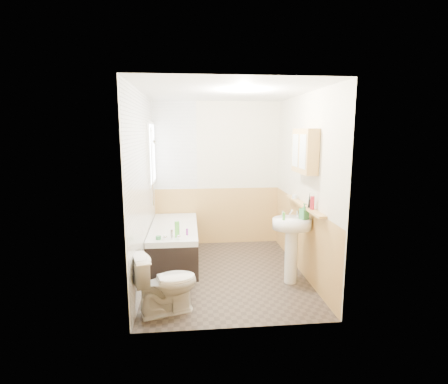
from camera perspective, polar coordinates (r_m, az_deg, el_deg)
The scene contains 26 objects.
floor at distance 5.10m, azimuth 0.17°, elevation -13.14°, with size 2.80×2.80×0.00m, color #2E2620.
ceiling at distance 4.72m, azimuth 0.19°, elevation 16.05°, with size 2.80×2.80×0.00m, color white.
wall_back at distance 6.14m, azimuth -1.18°, elevation 2.94°, with size 2.20×0.02×2.50m, color beige.
wall_front at distance 3.37m, azimuth 2.65°, elevation -2.87°, with size 2.20×0.02×2.50m, color beige.
wall_left at distance 4.77m, azimuth -13.22°, elevation 0.64°, with size 0.02×2.80×2.50m, color beige.
wall_right at distance 4.99m, azimuth 12.98°, elevation 1.06°, with size 0.02×2.80×2.50m, color beige.
wainscot_right at distance 5.15m, azimuth 12.42°, elevation -7.23°, with size 0.01×2.80×1.00m, color tan.
wainscot_front at distance 3.64m, azimuth 2.51°, elevation -14.40°, with size 2.20×0.01×1.00m, color tan.
wainscot_back at distance 6.25m, azimuth -1.14°, elevation -3.92°, with size 2.20×0.01×1.00m, color tan.
tile_cladding_left at distance 4.76m, azimuth -12.95°, elevation 0.65°, with size 0.01×2.80×2.50m, color white.
tile_return_back at distance 6.06m, azimuth -8.08°, elevation 7.49°, with size 0.75×0.01×1.50m, color white.
window at distance 5.66m, azimuth -11.67°, elevation 6.21°, with size 0.03×0.79×0.99m.
bathtub at distance 5.50m, azimuth -8.10°, elevation -8.19°, with size 0.70×1.62×0.71m.
shower_riser at distance 5.42m, azimuth -11.62°, elevation 5.04°, with size 0.10×0.08×1.19m.
toilet at distance 4.03m, azimuth -9.45°, elevation -14.46°, with size 0.39×0.70×0.68m, color white.
sink at distance 4.70m, azimuth 10.99°, elevation -7.24°, with size 0.51×0.41×0.99m.
pine_shelf at distance 4.81m, azimuth 12.86°, elevation -2.11°, with size 0.10×1.40×0.03m, color tan.
medicine_cabinet at distance 4.67m, azimuth 13.03°, elevation 6.54°, with size 0.16×0.63×0.57m.
foam_can at distance 4.49m, azimuth 14.22°, elevation -1.73°, with size 0.05×0.05×0.17m, color maroon.
green_bottle at distance 4.59m, azimuth 13.78°, elevation -1.23°, with size 0.04×0.04×0.21m, color black.
black_jar at distance 5.18m, azimuth 11.46°, elevation -0.75°, with size 0.07×0.07×0.05m, color silver.
soap_bottle at distance 4.61m, azimuth 12.93°, elevation -3.78°, with size 0.09×0.21×0.10m, color #388447.
clear_bottle at distance 4.52m, azimuth 9.73°, elevation -3.95°, with size 0.03×0.03×0.10m, color #59C647.
blue_gel at distance 4.80m, azimuth -7.67°, elevation -6.08°, with size 0.06×0.04×0.22m, color #59C647.
cream_jar at distance 4.78m, azimuth -10.66°, elevation -7.35°, with size 0.07×0.07×0.05m, color #388447.
orange_bottle at distance 4.91m, azimuth -6.06°, elevation -6.50°, with size 0.03×0.03×0.09m, color purple.
Camera 1 is at (-0.48, -4.67, 2.00)m, focal length 28.00 mm.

